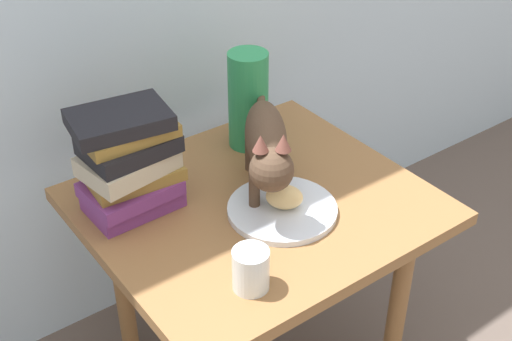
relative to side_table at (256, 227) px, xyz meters
name	(u,v)px	position (x,y,z in m)	size (l,w,h in m)	color
side_table	(256,227)	(0.00, 0.00, 0.00)	(0.72, 0.64, 0.54)	olive
plate	(282,209)	(0.02, -0.07, 0.08)	(0.24, 0.24, 0.01)	silver
bread_roll	(284,197)	(0.03, -0.07, 0.11)	(0.08, 0.06, 0.05)	#E0BC7A
cat	(267,144)	(0.03, 0.01, 0.21)	(0.29, 0.42, 0.23)	#4C3828
book_stack	(129,162)	(-0.23, 0.14, 0.19)	(0.23, 0.17, 0.23)	#72337A
green_vase	(248,100)	(0.13, 0.21, 0.20)	(0.10, 0.10, 0.24)	#288C51
candle_jar	(251,271)	(-0.17, -0.21, 0.11)	(0.07, 0.07, 0.08)	silver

